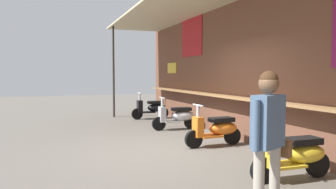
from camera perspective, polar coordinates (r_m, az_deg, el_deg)
ground_plane at (r=6.95m, az=0.86°, el=-9.93°), size 38.49×38.49×0.00m
market_stall_facade at (r=7.65m, az=14.12°, el=6.39°), size 13.74×2.40×3.66m
scooter_black at (r=11.72m, az=-2.81°, el=-2.45°), size 0.46×1.40×0.97m
scooter_silver at (r=9.43m, az=1.74°, el=-3.93°), size 0.46×1.40×0.97m
scooter_orange at (r=7.35m, az=8.71°, el=-6.13°), size 0.46×1.40×0.97m
scooter_yellow at (r=5.38m, az=21.88°, el=-9.97°), size 0.47×1.40×0.97m
shopper_with_handbag at (r=3.72m, az=17.52°, el=-6.04°), size 0.45×0.65×1.67m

